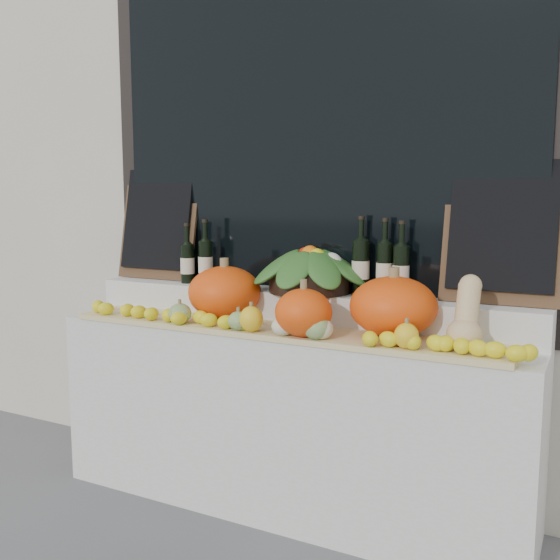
% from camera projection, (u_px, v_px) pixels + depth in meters
% --- Properties ---
extents(storefront_facade, '(7.00, 0.94, 4.50)m').
position_uv_depth(storefront_facade, '(347.00, 59.00, 3.41)').
color(storefront_facade, beige).
rests_on(storefront_facade, ground).
extents(display_sill, '(2.30, 0.55, 0.88)m').
position_uv_depth(display_sill, '(287.00, 418.00, 3.01)').
color(display_sill, silver).
rests_on(display_sill, ground).
extents(rear_tier, '(2.30, 0.25, 0.16)m').
position_uv_depth(rear_tier, '(301.00, 307.00, 3.07)').
color(rear_tier, silver).
rests_on(rear_tier, display_sill).
extents(straw_bedding, '(2.10, 0.32, 0.02)m').
position_uv_depth(straw_bedding, '(275.00, 331.00, 2.84)').
color(straw_bedding, tan).
rests_on(straw_bedding, display_sill).
extents(pumpkin_left, '(0.36, 0.36, 0.26)m').
position_uv_depth(pumpkin_left, '(225.00, 292.00, 3.05)').
color(pumpkin_left, '#FC510D').
rests_on(pumpkin_left, straw_bedding).
extents(pumpkin_right, '(0.39, 0.39, 0.26)m').
position_uv_depth(pumpkin_right, '(393.00, 306.00, 2.66)').
color(pumpkin_right, '#FC510D').
rests_on(pumpkin_right, straw_bedding).
extents(pumpkin_center, '(0.27, 0.27, 0.21)m').
position_uv_depth(pumpkin_center, '(303.00, 313.00, 2.66)').
color(pumpkin_center, '#FC510D').
rests_on(pumpkin_center, straw_bedding).
extents(butternut_squash, '(0.14, 0.20, 0.29)m').
position_uv_depth(butternut_squash, '(466.00, 317.00, 2.45)').
color(butternut_squash, '#D8B37F').
rests_on(butternut_squash, straw_bedding).
extents(decorative_gourds, '(1.19, 0.12, 0.14)m').
position_uv_depth(decorative_gourds, '(282.00, 324.00, 2.69)').
color(decorative_gourds, '#2A651E').
rests_on(decorative_gourds, straw_bedding).
extents(lemon_heap, '(2.20, 0.16, 0.06)m').
position_uv_depth(lemon_heap, '(263.00, 326.00, 2.74)').
color(lemon_heap, yellow).
rests_on(lemon_heap, straw_bedding).
extents(produce_bowl, '(0.60, 0.60, 0.24)m').
position_uv_depth(produce_bowl, '(310.00, 269.00, 3.01)').
color(produce_bowl, black).
rests_on(produce_bowl, rear_tier).
extents(wine_bottle_far_left, '(0.08, 0.08, 0.32)m').
position_uv_depth(wine_bottle_far_left, '(188.00, 263.00, 3.33)').
color(wine_bottle_far_left, black).
rests_on(wine_bottle_far_left, rear_tier).
extents(wine_bottle_near_left, '(0.08, 0.08, 0.34)m').
position_uv_depth(wine_bottle_near_left, '(206.00, 262.00, 3.28)').
color(wine_bottle_near_left, black).
rests_on(wine_bottle_near_left, rear_tier).
extents(wine_bottle_tall, '(0.08, 0.08, 0.37)m').
position_uv_depth(wine_bottle_tall, '(361.00, 267.00, 2.93)').
color(wine_bottle_tall, black).
rests_on(wine_bottle_tall, rear_tier).
extents(wine_bottle_near_right, '(0.08, 0.08, 0.36)m').
position_uv_depth(wine_bottle_near_right, '(384.00, 269.00, 2.87)').
color(wine_bottle_near_right, black).
rests_on(wine_bottle_near_right, rear_tier).
extents(wine_bottle_far_right, '(0.08, 0.08, 0.35)m').
position_uv_depth(wine_bottle_far_right, '(401.00, 271.00, 2.82)').
color(wine_bottle_far_right, black).
rests_on(wine_bottle_far_right, rear_tier).
extents(chalkboard_left, '(0.50, 0.15, 0.61)m').
position_uv_depth(chalkboard_left, '(158.00, 222.00, 3.50)').
color(chalkboard_left, '#4C331E').
rests_on(chalkboard_left, rear_tier).
extents(chalkboard_right, '(0.50, 0.15, 0.61)m').
position_uv_depth(chalkboard_right, '(502.00, 229.00, 2.66)').
color(chalkboard_right, '#4C331E').
rests_on(chalkboard_right, rear_tier).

